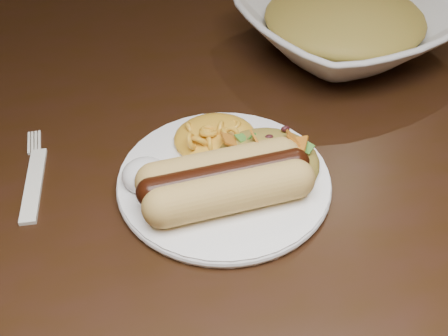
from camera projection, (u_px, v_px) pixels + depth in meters
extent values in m
cube|color=black|center=(186.00, 120.00, 0.61)|extent=(1.60, 0.90, 0.04)
cylinder|color=white|center=(224.00, 180.00, 0.50)|extent=(0.22, 0.22, 0.01)
cylinder|color=tan|center=(230.00, 193.00, 0.45)|extent=(0.12, 0.04, 0.04)
cylinder|color=tan|center=(221.00, 169.00, 0.47)|extent=(0.12, 0.04, 0.04)
cylinder|color=#361607|center=(225.00, 177.00, 0.46)|extent=(0.13, 0.03, 0.03)
ellipsoid|color=yellow|center=(215.00, 128.00, 0.52)|extent=(0.09, 0.09, 0.03)
ellipsoid|color=white|center=(145.00, 171.00, 0.48)|extent=(0.05, 0.05, 0.03)
ellipsoid|color=#C26525|center=(267.00, 158.00, 0.49)|extent=(0.10, 0.10, 0.04)
cube|color=white|center=(34.00, 184.00, 0.50)|extent=(0.04, 0.14, 0.00)
imported|color=silver|center=(343.00, 27.00, 0.67)|extent=(0.31, 0.31, 0.06)
ellipsoid|color=#C26525|center=(345.00, 13.00, 0.65)|extent=(0.23, 0.23, 0.05)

